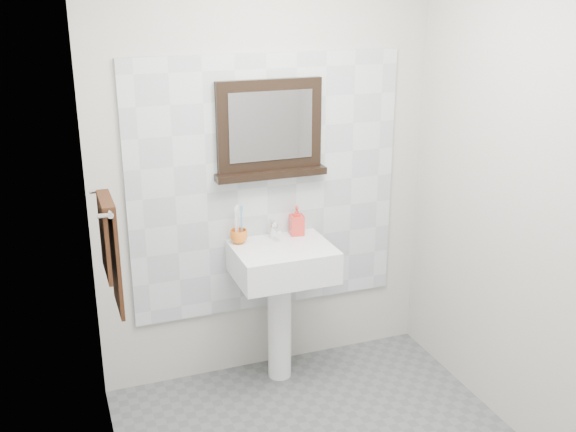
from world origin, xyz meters
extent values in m
cube|color=beige|center=(0.00, 1.10, 1.25)|extent=(2.00, 0.01, 2.50)
cube|color=beige|center=(0.00, -1.10, 1.25)|extent=(2.00, 0.01, 2.50)
cube|color=beige|center=(-1.00, 0.00, 1.25)|extent=(0.01, 2.20, 2.50)
cube|color=beige|center=(1.00, 0.00, 1.25)|extent=(0.01, 2.20, 2.50)
cube|color=silver|center=(0.00, 1.09, 1.15)|extent=(1.60, 0.02, 1.50)
cylinder|color=white|center=(0.01, 0.92, 0.34)|extent=(0.14, 0.14, 0.68)
cube|color=white|center=(0.01, 0.86, 0.77)|extent=(0.55, 0.44, 0.18)
cylinder|color=silver|center=(0.01, 0.84, 0.85)|extent=(0.32, 0.32, 0.02)
cylinder|color=#4C4C4F|center=(0.01, 0.84, 0.86)|extent=(0.04, 0.04, 0.00)
cylinder|color=silver|center=(0.01, 1.01, 0.91)|extent=(0.04, 0.04, 0.09)
cylinder|color=silver|center=(0.01, 0.96, 0.93)|extent=(0.02, 0.10, 0.02)
cube|color=silver|center=(0.01, 1.02, 0.96)|extent=(0.02, 0.07, 0.01)
imported|color=orange|center=(-0.20, 1.00, 0.90)|extent=(0.13, 0.13, 0.08)
cylinder|color=white|center=(-0.22, 0.99, 0.97)|extent=(0.01, 0.01, 0.19)
cube|color=white|center=(-0.22, 0.99, 1.07)|extent=(0.01, 0.01, 0.03)
cylinder|color=#5490C2|center=(-0.18, 0.99, 0.97)|extent=(0.01, 0.01, 0.19)
cube|color=#5490C2|center=(-0.18, 0.99, 1.07)|extent=(0.01, 0.01, 0.03)
cylinder|color=white|center=(-0.20, 1.02, 0.97)|extent=(0.01, 0.01, 0.19)
cube|color=white|center=(-0.20, 1.02, 1.07)|extent=(0.01, 0.01, 0.03)
imported|color=red|center=(0.16, 1.01, 0.95)|extent=(0.09, 0.09, 0.17)
cube|color=black|center=(0.01, 1.07, 1.51)|extent=(0.60, 0.06, 0.51)
cube|color=#99999E|center=(0.01, 1.03, 1.51)|extent=(0.48, 0.01, 0.39)
cube|color=black|center=(0.01, 1.04, 1.24)|extent=(0.64, 0.11, 0.04)
cylinder|color=silver|center=(-0.94, 0.56, 1.32)|extent=(0.03, 0.40, 0.03)
cylinder|color=silver|center=(-0.97, 0.37, 1.32)|extent=(0.05, 0.02, 0.02)
cylinder|color=silver|center=(-0.97, 0.75, 1.32)|extent=(0.05, 0.02, 0.02)
cube|color=black|center=(-0.93, 0.56, 1.05)|extent=(0.02, 0.30, 0.52)
cube|color=black|center=(-0.96, 0.56, 1.14)|extent=(0.02, 0.30, 0.34)
cube|color=black|center=(-0.94, 0.56, 1.32)|extent=(0.06, 0.30, 0.03)
camera|label=1|loc=(-1.18, -2.44, 2.24)|focal=42.00mm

